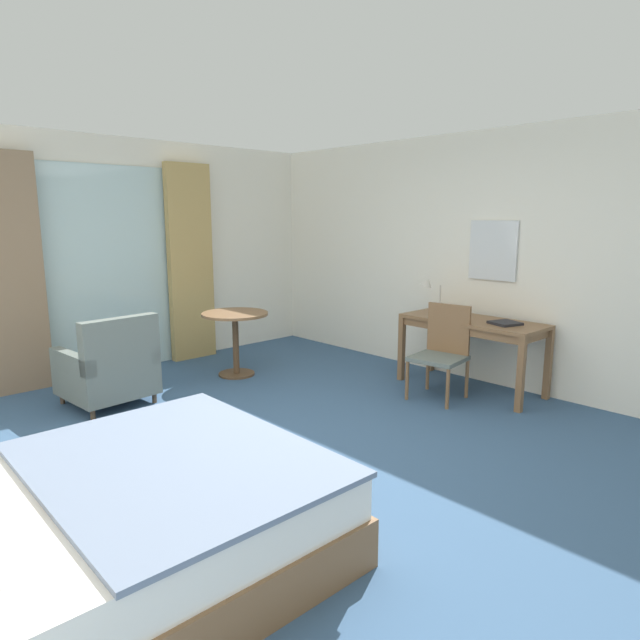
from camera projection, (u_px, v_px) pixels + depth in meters
ground at (289, 459)px, 4.21m from camera, size 6.17×7.01×0.10m
wall_back at (105, 256)px, 6.26m from camera, size 5.77×0.12×2.68m
wall_right at (489, 259)px, 5.86m from camera, size 0.12×6.61×2.68m
balcony_glass_door at (109, 271)px, 6.24m from camera, size 1.55×0.02×2.35m
curtain_panel_left at (15, 275)px, 5.49m from camera, size 0.53×0.10×2.42m
curtain_panel_right at (190, 263)px, 6.83m from camera, size 0.59×0.10×2.42m
bed at (102, 528)px, 2.68m from camera, size 2.10×1.75×1.11m
writing_desk at (472, 328)px, 5.65m from camera, size 0.63×1.46×0.75m
desk_chair at (443, 348)px, 5.44m from camera, size 0.52×0.53×0.93m
desk_lamp at (429, 287)px, 5.95m from camera, size 0.22×0.26×0.40m
closed_book at (505, 323)px, 5.36m from camera, size 0.32×0.31×0.03m
armchair_by_window at (109, 370)px, 5.22m from camera, size 0.79×0.81×0.88m
round_cafe_table at (235, 329)px, 6.17m from camera, size 0.74×0.74×0.73m
wall_mirror at (493, 250)px, 5.73m from camera, size 0.02×0.54×0.62m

